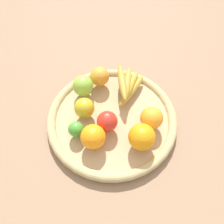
{
  "coord_description": "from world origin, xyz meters",
  "views": [
    {
      "loc": [
        -0.13,
        0.39,
        0.68
      ],
      "look_at": [
        0.0,
        0.0,
        0.06
      ],
      "focal_mm": 35.61,
      "sensor_mm": 36.0,
      "label": 1
    }
  ],
  "objects_px": {
    "lime_0": "(76,129)",
    "apple_2": "(106,121)",
    "orange_1": "(151,118)",
    "orange_2": "(142,137)",
    "orange_3": "(93,137)",
    "banana_bunch": "(128,86)",
    "apple_1": "(84,108)",
    "orange_0": "(100,76)",
    "apple_0": "(83,86)"
  },
  "relations": [
    {
      "from": "apple_0",
      "to": "orange_0",
      "type": "height_order",
      "value": "apple_0"
    },
    {
      "from": "orange_2",
      "to": "orange_1",
      "type": "relative_size",
      "value": 1.12
    },
    {
      "from": "orange_3",
      "to": "banana_bunch",
      "type": "relative_size",
      "value": 0.46
    },
    {
      "from": "banana_bunch",
      "to": "orange_0",
      "type": "xyz_separation_m",
      "value": [
        0.11,
        -0.01,
        0.0
      ]
    },
    {
      "from": "apple_0",
      "to": "orange_1",
      "type": "bearing_deg",
      "value": 168.07
    },
    {
      "from": "banana_bunch",
      "to": "orange_0",
      "type": "distance_m",
      "value": 0.11
    },
    {
      "from": "apple_0",
      "to": "lime_0",
      "type": "relative_size",
      "value": 1.49
    },
    {
      "from": "apple_0",
      "to": "apple_2",
      "type": "height_order",
      "value": "apple_0"
    },
    {
      "from": "apple_0",
      "to": "orange_2",
      "type": "xyz_separation_m",
      "value": [
        -0.25,
        0.13,
        0.0
      ]
    },
    {
      "from": "apple_2",
      "to": "apple_1",
      "type": "bearing_deg",
      "value": -16.2
    },
    {
      "from": "orange_1",
      "to": "orange_2",
      "type": "bearing_deg",
      "value": 80.84
    },
    {
      "from": "orange_0",
      "to": "apple_0",
      "type": "bearing_deg",
      "value": 57.6
    },
    {
      "from": "orange_2",
      "to": "apple_2",
      "type": "bearing_deg",
      "value": -10.74
    },
    {
      "from": "lime_0",
      "to": "orange_1",
      "type": "relative_size",
      "value": 0.67
    },
    {
      "from": "orange_0",
      "to": "apple_2",
      "type": "height_order",
      "value": "orange_0"
    },
    {
      "from": "apple_1",
      "to": "apple_2",
      "type": "relative_size",
      "value": 1.01
    },
    {
      "from": "orange_3",
      "to": "orange_0",
      "type": "height_order",
      "value": "orange_3"
    },
    {
      "from": "orange_3",
      "to": "orange_0",
      "type": "xyz_separation_m",
      "value": [
        0.07,
        -0.24,
        -0.0
      ]
    },
    {
      "from": "lime_0",
      "to": "orange_1",
      "type": "distance_m",
      "value": 0.24
    },
    {
      "from": "orange_3",
      "to": "apple_1",
      "type": "relative_size",
      "value": 1.13
    },
    {
      "from": "apple_0",
      "to": "orange_2",
      "type": "relative_size",
      "value": 0.89
    },
    {
      "from": "apple_1",
      "to": "lime_0",
      "type": "distance_m",
      "value": 0.08
    },
    {
      "from": "apple_1",
      "to": "apple_0",
      "type": "relative_size",
      "value": 0.92
    },
    {
      "from": "banana_bunch",
      "to": "apple_2",
      "type": "height_order",
      "value": "apple_2"
    },
    {
      "from": "apple_0",
      "to": "banana_bunch",
      "type": "bearing_deg",
      "value": -160.59
    },
    {
      "from": "apple_1",
      "to": "orange_0",
      "type": "height_order",
      "value": "orange_0"
    },
    {
      "from": "lime_0",
      "to": "apple_2",
      "type": "distance_m",
      "value": 0.1
    },
    {
      "from": "orange_3",
      "to": "apple_2",
      "type": "height_order",
      "value": "orange_3"
    },
    {
      "from": "apple_2",
      "to": "orange_1",
      "type": "bearing_deg",
      "value": -157.64
    },
    {
      "from": "apple_1",
      "to": "apple_2",
      "type": "xyz_separation_m",
      "value": [
        -0.09,
        0.03,
        -0.0
      ]
    },
    {
      "from": "apple_1",
      "to": "lime_0",
      "type": "height_order",
      "value": "apple_1"
    },
    {
      "from": "apple_1",
      "to": "orange_2",
      "type": "xyz_separation_m",
      "value": [
        -0.21,
        0.05,
        0.01
      ]
    },
    {
      "from": "apple_1",
      "to": "apple_0",
      "type": "distance_m",
      "value": 0.09
    },
    {
      "from": "orange_2",
      "to": "orange_1",
      "type": "bearing_deg",
      "value": -99.16
    },
    {
      "from": "apple_1",
      "to": "apple_2",
      "type": "bearing_deg",
      "value": 163.8
    },
    {
      "from": "orange_0",
      "to": "orange_1",
      "type": "relative_size",
      "value": 0.94
    },
    {
      "from": "lime_0",
      "to": "apple_0",
      "type": "bearing_deg",
      "value": -75.31
    },
    {
      "from": "apple_1",
      "to": "orange_1",
      "type": "height_order",
      "value": "orange_1"
    },
    {
      "from": "banana_bunch",
      "to": "apple_1",
      "type": "height_order",
      "value": "apple_1"
    },
    {
      "from": "apple_1",
      "to": "orange_1",
      "type": "xyz_separation_m",
      "value": [
        -0.22,
        -0.03,
        0.0
      ]
    },
    {
      "from": "orange_3",
      "to": "orange_1",
      "type": "bearing_deg",
      "value": -141.2
    },
    {
      "from": "banana_bunch",
      "to": "orange_1",
      "type": "height_order",
      "value": "orange_1"
    },
    {
      "from": "lime_0",
      "to": "apple_2",
      "type": "relative_size",
      "value": 0.74
    },
    {
      "from": "orange_1",
      "to": "orange_3",
      "type": "bearing_deg",
      "value": 38.8
    },
    {
      "from": "apple_0",
      "to": "orange_1",
      "type": "relative_size",
      "value": 1.0
    },
    {
      "from": "apple_1",
      "to": "orange_2",
      "type": "height_order",
      "value": "orange_2"
    },
    {
      "from": "apple_2",
      "to": "banana_bunch",
      "type": "bearing_deg",
      "value": -98.32
    },
    {
      "from": "apple_1",
      "to": "orange_2",
      "type": "bearing_deg",
      "value": 166.96
    },
    {
      "from": "orange_3",
      "to": "orange_0",
      "type": "distance_m",
      "value": 0.25
    },
    {
      "from": "orange_0",
      "to": "lime_0",
      "type": "relative_size",
      "value": 1.4
    }
  ]
}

